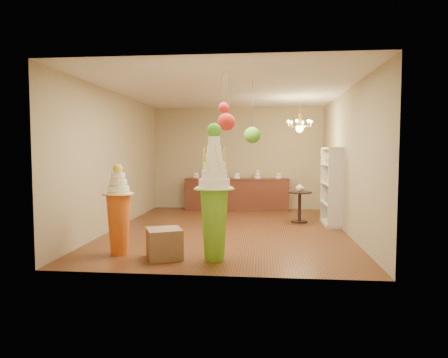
# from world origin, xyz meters

# --- Properties ---
(floor) EXTENTS (6.50, 6.50, 0.00)m
(floor) POSITION_xyz_m (0.00, 0.00, 0.00)
(floor) COLOR #582E18
(floor) RESTS_ON ground
(ceiling) EXTENTS (6.50, 6.50, 0.00)m
(ceiling) POSITION_xyz_m (0.00, 0.00, 3.00)
(ceiling) COLOR silver
(ceiling) RESTS_ON ground
(wall_back) EXTENTS (5.00, 0.04, 3.00)m
(wall_back) POSITION_xyz_m (0.00, 3.25, 1.50)
(wall_back) COLOR tan
(wall_back) RESTS_ON ground
(wall_front) EXTENTS (5.00, 0.04, 3.00)m
(wall_front) POSITION_xyz_m (0.00, -3.25, 1.50)
(wall_front) COLOR tan
(wall_front) RESTS_ON ground
(wall_left) EXTENTS (0.04, 6.50, 3.00)m
(wall_left) POSITION_xyz_m (-2.50, 0.00, 1.50)
(wall_left) COLOR tan
(wall_left) RESTS_ON ground
(wall_right) EXTENTS (0.04, 6.50, 3.00)m
(wall_right) POSITION_xyz_m (2.50, 0.00, 1.50)
(wall_right) COLOR tan
(wall_right) RESTS_ON ground
(pedestal_green) EXTENTS (0.64, 0.64, 2.15)m
(pedestal_green) POSITION_xyz_m (-0.00, -2.45, 0.85)
(pedestal_green) COLOR #6CB327
(pedestal_green) RESTS_ON floor
(pedestal_orange) EXTENTS (0.49, 0.49, 1.50)m
(pedestal_orange) POSITION_xyz_m (-1.61, -2.27, 0.63)
(pedestal_orange) COLOR #D35918
(pedestal_orange) RESTS_ON floor
(burlap_riser) EXTENTS (0.69, 0.69, 0.48)m
(burlap_riser) POSITION_xyz_m (-0.81, -2.43, 0.24)
(burlap_riser) COLOR #856448
(burlap_riser) RESTS_ON floor
(sideboard) EXTENTS (3.04, 0.54, 1.16)m
(sideboard) POSITION_xyz_m (0.00, 2.97, 0.48)
(sideboard) COLOR #53261A
(sideboard) RESTS_ON floor
(shelving_unit) EXTENTS (0.33, 1.20, 1.80)m
(shelving_unit) POSITION_xyz_m (2.34, 0.80, 0.90)
(shelving_unit) COLOR beige
(shelving_unit) RESTS_ON floor
(round_table) EXTENTS (0.76, 0.76, 0.75)m
(round_table) POSITION_xyz_m (1.64, 1.07, 0.48)
(round_table) COLOR black
(round_table) RESTS_ON floor
(vase) EXTENTS (0.23, 0.23, 0.20)m
(vase) POSITION_xyz_m (1.64, 1.07, 0.85)
(vase) COLOR beige
(vase) RESTS_ON round_table
(pom_red_left) EXTENTS (0.28, 0.28, 0.96)m
(pom_red_left) POSITION_xyz_m (0.16, -2.15, 2.18)
(pom_red_left) COLOR #3A302A
(pom_red_left) RESTS_ON ceiling
(pom_green_mid) EXTENTS (0.30, 0.30, 1.14)m
(pom_green_mid) POSITION_xyz_m (0.56, -1.29, 2.01)
(pom_green_mid) COLOR #3A302A
(pom_green_mid) RESTS_ON ceiling
(pom_red_right) EXTENTS (0.17, 0.17, 0.67)m
(pom_red_right) POSITION_xyz_m (0.12, -2.10, 2.42)
(pom_red_right) COLOR #3A302A
(pom_red_right) RESTS_ON ceiling
(chandelier) EXTENTS (0.74, 0.74, 0.85)m
(chandelier) POSITION_xyz_m (1.62, 1.12, 2.30)
(chandelier) COLOR #F1C755
(chandelier) RESTS_ON ceiling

